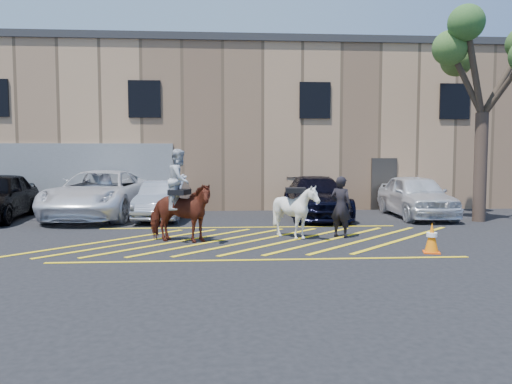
{
  "coord_description": "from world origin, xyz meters",
  "views": [
    {
      "loc": [
        -0.91,
        -13.76,
        2.36
      ],
      "look_at": [
        0.07,
        0.2,
        1.3
      ],
      "focal_mm": 35.0,
      "sensor_mm": 36.0,
      "label": 1
    }
  ],
  "objects": [
    {
      "name": "saddled_white",
      "position": [
        1.16,
        -0.02,
        0.77
      ],
      "size": [
        1.34,
        1.48,
        1.53
      ],
      "color": "silver",
      "rests_on": "ground"
    },
    {
      "name": "mounted_bay",
      "position": [
        -2.02,
        -0.39,
        1.01
      ],
      "size": [
        2.06,
        1.4,
        2.5
      ],
      "color": "maroon",
      "rests_on": "ground"
    },
    {
      "name": "car_silver_sedan",
      "position": [
        -3.0,
        4.57,
        0.7
      ],
      "size": [
        1.76,
        4.32,
        1.39
      ],
      "primitive_type": "imported",
      "rotation": [
        0.0,
        0.0,
        -0.07
      ],
      "color": "#989BA6",
      "rests_on": "ground"
    },
    {
      "name": "tree",
      "position": [
        8.15,
        3.12,
        5.69
      ],
      "size": [
        3.99,
        4.37,
        7.31
      ],
      "color": "#4B392D",
      "rests_on": "ground"
    },
    {
      "name": "car_white_pickup",
      "position": [
        -5.42,
        5.16,
        0.88
      ],
      "size": [
        3.48,
        6.56,
        1.76
      ],
      "primitive_type": "imported",
      "rotation": [
        0.0,
        0.0,
        -0.09
      ],
      "color": "white",
      "rests_on": "ground"
    },
    {
      "name": "handler",
      "position": [
        2.49,
        0.12,
        0.87
      ],
      "size": [
        0.76,
        0.72,
        1.74
      ],
      "primitive_type": "imported",
      "rotation": [
        0.0,
        0.0,
        2.47
      ],
      "color": "black",
      "rests_on": "ground"
    },
    {
      "name": "car_blue_suv",
      "position": [
        2.64,
        4.68,
        0.76
      ],
      "size": [
        2.34,
        5.31,
        1.52
      ],
      "primitive_type": "imported",
      "rotation": [
        0.0,
        0.0,
        -0.04
      ],
      "color": "black",
      "rests_on": "ground"
    },
    {
      "name": "warehouse",
      "position": [
        -0.01,
        11.99,
        3.65
      ],
      "size": [
        32.42,
        10.2,
        7.3
      ],
      "color": "tan",
      "rests_on": "ground"
    },
    {
      "name": "ground",
      "position": [
        0.0,
        0.0,
        0.0
      ],
      "size": [
        90.0,
        90.0,
        0.0
      ],
      "primitive_type": "plane",
      "color": "black",
      "rests_on": "ground"
    },
    {
      "name": "traffic_cone",
      "position": [
        4.12,
        -2.27,
        0.37
      ],
      "size": [
        0.47,
        0.47,
        0.73
      ],
      "color": "#FF4D0A",
      "rests_on": "ground"
    },
    {
      "name": "hatching_zone",
      "position": [
        -0.0,
        -0.3,
        0.01
      ],
      "size": [
        12.6,
        5.12,
        0.01
      ],
      "color": "yellow",
      "rests_on": "ground"
    },
    {
      "name": "car_white_suv",
      "position": [
        6.39,
        4.44,
        0.8
      ],
      "size": [
        2.03,
        4.77,
        1.61
      ],
      "primitive_type": "imported",
      "rotation": [
        0.0,
        0.0,
        -0.03
      ],
      "color": "white",
      "rests_on": "ground"
    }
  ]
}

